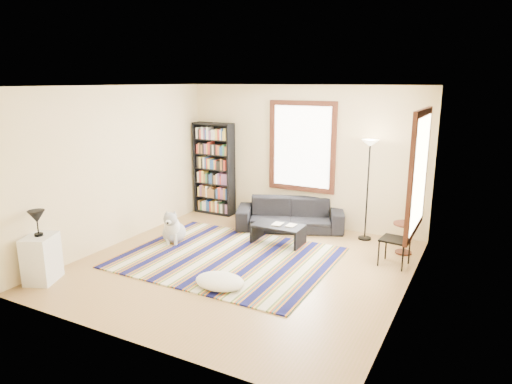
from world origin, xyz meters
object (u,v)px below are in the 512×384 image
at_px(sofa, 290,214).
at_px(floor_cushion, 220,281).
at_px(side_table, 404,238).
at_px(white_cabinet, 42,259).
at_px(bookshelf, 214,169).
at_px(floor_lamp, 367,191).
at_px(coffee_table, 278,234).
at_px(dog, 174,226).
at_px(folding_chair, 395,240).

height_order(sofa, floor_cushion, sofa).
distance_m(side_table, white_cabinet, 5.77).
height_order(bookshelf, white_cabinet, bookshelf).
bearing_deg(side_table, floor_lamp, 152.27).
bearing_deg(floor_cushion, sofa, 93.37).
height_order(coffee_table, floor_lamp, floor_lamp).
distance_m(sofa, floor_lamp, 1.61).
xyz_separation_m(sofa, dog, (-1.56, -1.69, 0.01)).
xyz_separation_m(side_table, folding_chair, (-0.05, -0.60, 0.16)).
distance_m(floor_lamp, side_table, 1.10).
height_order(floor_cushion, white_cabinet, white_cabinet).
relative_size(sofa, side_table, 3.85).
relative_size(folding_chair, dog, 1.39).
bearing_deg(dog, floor_cushion, -57.34).
relative_size(floor_lamp, side_table, 3.44).
distance_m(folding_chair, dog, 3.84).
height_order(floor_cushion, dog, dog).
relative_size(bookshelf, white_cabinet, 2.86).
xyz_separation_m(sofa, floor_cushion, (0.17, -2.89, -0.21)).
distance_m(floor_cushion, folding_chair, 2.86).
xyz_separation_m(bookshelf, white_cabinet, (-0.31, -4.18, -0.65)).
bearing_deg(sofa, bookshelf, 150.23).
bearing_deg(dog, coffee_table, 2.64).
relative_size(sofa, floor_lamp, 1.12).
bearing_deg(bookshelf, side_table, -7.85).
xyz_separation_m(floor_lamp, white_cabinet, (-3.73, -4.01, -0.58)).
xyz_separation_m(floor_cushion, white_cabinet, (-2.42, -1.02, 0.26)).
bearing_deg(side_table, sofa, 172.23).
bearing_deg(sofa, side_table, -29.60).
distance_m(floor_cushion, dog, 2.12).
bearing_deg(floor_cushion, white_cabinet, -157.10).
xyz_separation_m(bookshelf, floor_lamp, (3.41, -0.17, -0.07)).
relative_size(floor_cushion, floor_lamp, 0.40).
bearing_deg(bookshelf, floor_lamp, -2.85).
relative_size(coffee_table, side_table, 1.67).
distance_m(coffee_table, floor_cushion, 2.01).
distance_m(sofa, coffee_table, 0.90).
bearing_deg(sofa, folding_chair, -44.30).
height_order(sofa, folding_chair, folding_chair).
height_order(coffee_table, dog, dog).
height_order(side_table, folding_chair, folding_chair).
xyz_separation_m(sofa, side_table, (2.25, -0.31, -0.03)).
bearing_deg(coffee_table, dog, -154.85).
bearing_deg(side_table, folding_chair, -94.74).
relative_size(side_table, white_cabinet, 0.77).
relative_size(sofa, bookshelf, 1.04).
bearing_deg(floor_cushion, dog, 145.17).
bearing_deg(floor_cushion, side_table, 51.16).
xyz_separation_m(bookshelf, folding_chair, (4.14, -1.18, -0.57)).
height_order(sofa, white_cabinet, white_cabinet).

